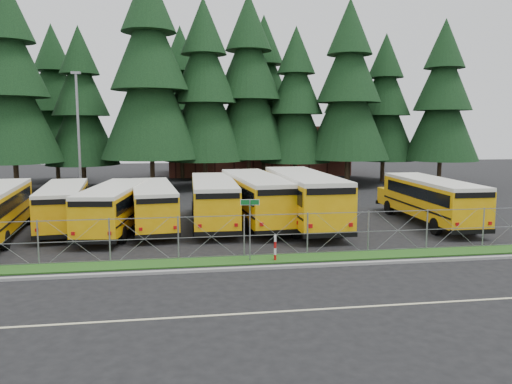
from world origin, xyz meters
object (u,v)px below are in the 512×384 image
at_px(bus_2, 116,209).
at_px(bus_3, 153,206).
at_px(bus_4, 213,202).
at_px(bus_5, 255,200).
at_px(bus_east, 429,201).
at_px(bus_6, 302,199).
at_px(street_sign, 250,217).
at_px(light_standard, 79,133).
at_px(bus_1, 64,207).
at_px(striped_bollard, 275,248).

xyz_separation_m(bus_2, bus_3, (2.04, 0.76, -0.03)).
bearing_deg(bus_4, bus_5, 1.65).
distance_m(bus_2, bus_3, 2.18).
distance_m(bus_4, bus_east, 13.28).
relative_size(bus_3, bus_east, 0.93).
bearing_deg(bus_5, bus_east, -13.75).
height_order(bus_6, bus_east, bus_6).
xyz_separation_m(bus_5, street_sign, (-1.58, -8.55, 0.52)).
bearing_deg(bus_3, light_standard, 113.22).
xyz_separation_m(bus_1, bus_4, (8.72, -0.28, 0.12)).
distance_m(bus_2, light_standard, 13.03).
bearing_deg(light_standard, striped_bollard, -58.53).
bearing_deg(bus_6, bus_4, 170.57).
relative_size(bus_5, bus_east, 1.08).
relative_size(bus_4, bus_5, 0.93).
relative_size(bus_5, bus_6, 0.95).
distance_m(bus_6, bus_east, 7.89).
distance_m(bus_1, bus_6, 14.10).
xyz_separation_m(bus_4, light_standard, (-9.65, 10.61, 4.08)).
bearing_deg(bus_6, bus_2, -179.40).
xyz_separation_m(striped_bollard, light_standard, (-11.80, 19.27, 4.90)).
height_order(bus_1, bus_east, bus_east).
bearing_deg(street_sign, bus_east, 29.60).
bearing_deg(bus_3, street_sign, -66.50).
distance_m(bus_4, striped_bollard, 8.95).
height_order(bus_3, bus_6, bus_6).
relative_size(bus_3, bus_4, 0.92).
distance_m(bus_5, street_sign, 8.71).
bearing_deg(striped_bollard, bus_3, 124.48).
xyz_separation_m(bus_3, bus_east, (16.78, -1.32, 0.10)).
bearing_deg(striped_bollard, bus_2, 135.69).
relative_size(bus_6, striped_bollard, 10.18).
distance_m(bus_3, street_sign, 9.47).
relative_size(bus_1, bus_2, 0.97).
bearing_deg(bus_2, bus_6, 8.60).
xyz_separation_m(bus_1, street_sign, (9.74, -8.80, 0.74)).
bearing_deg(bus_3, bus_1, 167.79).
distance_m(bus_1, light_standard, 11.20).
bearing_deg(bus_1, bus_east, -11.14).
height_order(bus_1, bus_5, bus_5).
bearing_deg(bus_2, bus_3, 27.91).
height_order(bus_1, bus_6, bus_6).
distance_m(bus_6, street_sign, 8.84).
bearing_deg(light_standard, bus_3, -60.97).
xyz_separation_m(bus_3, bus_4, (3.60, 0.30, 0.11)).
relative_size(striped_bollard, light_standard, 0.12).
distance_m(bus_3, bus_east, 16.83).
height_order(bus_4, light_standard, light_standard).
bearing_deg(street_sign, striped_bollard, -6.51).
distance_m(bus_3, bus_6, 8.95).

